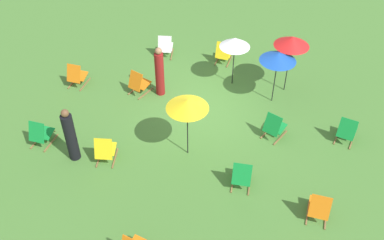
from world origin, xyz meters
The scene contains 17 objects.
ground_plane centered at (0.00, 0.00, 0.00)m, with size 40.00×40.00×0.00m, color #477A33.
deckchair_0 centered at (2.31, -0.03, 0.37)m, with size 0.65×0.86×0.83m.
deckchair_1 centered at (-1.91, 2.64, 0.37)m, with size 0.59×0.83×0.83m.
deckchair_2 centered at (1.83, 3.06, 0.37)m, with size 0.67×0.86×0.83m.
deckchair_3 centered at (4.42, 0.30, 0.37)m, with size 0.53×0.79×0.83m.
deckchair_5 centered at (-3.92, 2.98, 0.37)m, with size 0.53×0.79×0.83m.
deckchair_6 centered at (3.86, 3.12, 0.37)m, with size 0.52×0.79×0.83m.
deckchair_8 centered at (2.38, -2.41, 0.37)m, with size 0.67×0.86×0.83m.
deckchair_10 centered at (-2.27, 0.50, 0.37)m, with size 0.69×0.87×0.83m.
deckchair_11 centered at (0.28, -2.73, 0.37)m, with size 0.51×0.78×0.83m.
deckchair_13 centered at (-4.26, -0.06, 0.37)m, with size 0.57×0.82×0.83m.
umbrella_0 centered at (-1.87, -1.14, 1.65)m, with size 1.11×1.11×1.79m.
umbrella_1 centered at (-2.12, -1.86, 1.84)m, with size 1.10×1.10×2.01m.
umbrella_2 centered at (-0.18, 2.02, 1.76)m, with size 1.13×1.13×1.89m.
umbrella_3 centered at (-0.39, -1.60, 1.58)m, with size 0.98×0.98×1.74m.
person_0 centered at (1.64, -0.24, 0.82)m, with size 0.39×0.39×1.73m.
person_1 centered at (2.70, 3.28, 0.80)m, with size 0.38×0.38×1.70m.
Camera 1 is at (-3.40, 10.26, 8.91)m, focal length 41.56 mm.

